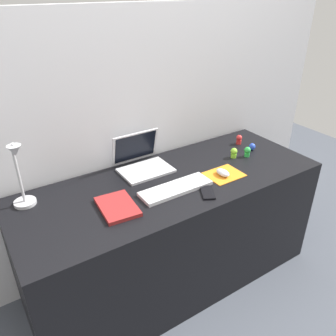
% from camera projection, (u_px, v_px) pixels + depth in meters
% --- Properties ---
extents(ground_plane, '(6.00, 6.00, 0.00)m').
position_uv_depth(ground_plane, '(172.00, 275.00, 2.29)').
color(ground_plane, '#474C56').
extents(back_wall, '(2.99, 0.05, 1.64)m').
position_uv_depth(back_wall, '(140.00, 144.00, 2.18)').
color(back_wall, silver).
rests_on(back_wall, ground_plane).
extents(desk, '(1.79, 0.68, 0.74)m').
position_uv_depth(desk, '(172.00, 232.00, 2.12)').
color(desk, black).
rests_on(desk, ground_plane).
extents(laptop, '(0.30, 0.26, 0.21)m').
position_uv_depth(laptop, '(141.00, 160.00, 2.05)').
color(laptop, silver).
rests_on(laptop, desk).
extents(keyboard, '(0.41, 0.13, 0.02)m').
position_uv_depth(keyboard, '(176.00, 188.00, 1.85)').
color(keyboard, silver).
rests_on(keyboard, desk).
extents(mousepad, '(0.21, 0.17, 0.00)m').
position_uv_depth(mousepad, '(224.00, 174.00, 2.00)').
color(mousepad, orange).
rests_on(mousepad, desk).
extents(mouse, '(0.06, 0.10, 0.03)m').
position_uv_depth(mouse, '(223.00, 173.00, 1.98)').
color(mouse, silver).
rests_on(mouse, mousepad).
extents(cell_phone, '(0.12, 0.14, 0.01)m').
position_uv_depth(cell_phone, '(208.00, 193.00, 1.82)').
color(cell_phone, black).
rests_on(cell_phone, desk).
extents(desk_lamp, '(0.11, 0.16, 0.37)m').
position_uv_depth(desk_lamp, '(20.00, 178.00, 1.63)').
color(desk_lamp, '#B7B7BC').
rests_on(desk_lamp, desk).
extents(notebook_pad, '(0.19, 0.25, 0.02)m').
position_uv_depth(notebook_pad, '(117.00, 207.00, 1.70)').
color(notebook_pad, maroon).
rests_on(notebook_pad, desk).
extents(toy_figurine_red, '(0.04, 0.04, 0.07)m').
position_uv_depth(toy_figurine_red, '(239.00, 139.00, 2.36)').
color(toy_figurine_red, red).
rests_on(toy_figurine_red, desk).
extents(toy_figurine_lime, '(0.04, 0.04, 0.06)m').
position_uv_depth(toy_figurine_lime, '(234.00, 153.00, 2.18)').
color(toy_figurine_lime, '#8CDB33').
rests_on(toy_figurine_lime, desk).
extents(toy_figurine_blue, '(0.04, 0.04, 0.05)m').
position_uv_depth(toy_figurine_blue, '(252.00, 147.00, 2.28)').
color(toy_figurine_blue, blue).
rests_on(toy_figurine_blue, desk).
extents(toy_figurine_green, '(0.04, 0.04, 0.07)m').
position_uv_depth(toy_figurine_green, '(247.00, 151.00, 2.19)').
color(toy_figurine_green, green).
rests_on(toy_figurine_green, desk).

